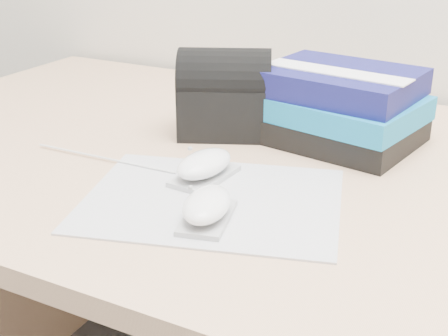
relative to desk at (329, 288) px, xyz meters
The scene contains 7 objects.
desk is the anchor object (origin of this frame).
mousepad 0.34m from the desk, 113.12° to the right, with size 0.32×0.25×0.00m, color #9898A0.
mouse_rear 0.34m from the desk, 128.11° to the right, with size 0.06×0.11×0.04m.
mouse_front 0.38m from the desk, 104.75° to the right, with size 0.08×0.11×0.04m.
usb_cable 0.42m from the desk, 149.03° to the right, with size 0.00×0.00×0.25m, color silver.
book_stack 0.30m from the desk, 111.50° to the left, with size 0.27×0.23×0.12m.
pouch 0.36m from the desk, behind, with size 0.17×0.15×0.14m.
Camera 1 is at (0.25, 0.79, 1.08)m, focal length 50.00 mm.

